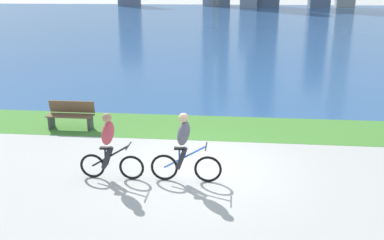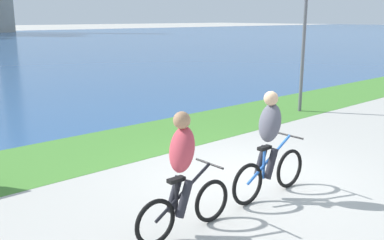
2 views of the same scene
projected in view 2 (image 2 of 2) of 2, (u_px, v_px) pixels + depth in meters
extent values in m
plane|color=#B2AFA8|center=(243.00, 178.00, 7.60)|extent=(300.00, 300.00, 0.00)
cube|color=#478433|center=(139.00, 140.00, 9.97)|extent=(120.00, 2.53, 0.01)
torus|color=black|center=(289.00, 169.00, 7.12)|extent=(0.66, 0.06, 0.66)
torus|color=black|center=(248.00, 184.00, 6.45)|extent=(0.66, 0.06, 0.66)
cylinder|color=blue|center=(269.00, 159.00, 6.70)|extent=(1.02, 0.04, 0.62)
cylinder|color=blue|center=(264.00, 164.00, 6.63)|extent=(0.04, 0.04, 0.48)
cube|color=black|center=(265.00, 148.00, 6.57)|extent=(0.24, 0.10, 0.05)
cylinder|color=black|center=(290.00, 136.00, 6.95)|extent=(0.03, 0.52, 0.03)
ellipsoid|color=#595966|center=(270.00, 123.00, 6.55)|extent=(0.40, 0.36, 0.65)
sphere|color=#D8AD84|center=(271.00, 98.00, 6.46)|extent=(0.22, 0.22, 0.22)
cylinder|color=#26262D|center=(261.00, 160.00, 6.73)|extent=(0.27, 0.11, 0.49)
cylinder|color=#26262D|center=(271.00, 164.00, 6.59)|extent=(0.27, 0.11, 0.49)
torus|color=black|center=(212.00, 201.00, 5.92)|extent=(0.61, 0.06, 0.61)
torus|color=black|center=(155.00, 222.00, 5.30)|extent=(0.61, 0.06, 0.61)
cylinder|color=black|center=(184.00, 192.00, 5.53)|extent=(0.94, 0.04, 0.59)
cylinder|color=black|center=(176.00, 198.00, 5.47)|extent=(0.04, 0.04, 0.46)
cube|color=black|center=(176.00, 180.00, 5.41)|extent=(0.24, 0.10, 0.05)
cylinder|color=black|center=(209.00, 164.00, 5.76)|extent=(0.03, 0.52, 0.03)
ellipsoid|color=#BF3F4C|center=(182.00, 150.00, 5.38)|extent=(0.40, 0.36, 0.65)
sphere|color=#A57A59|center=(182.00, 120.00, 5.29)|extent=(0.22, 0.22, 0.22)
cylinder|color=#26262D|center=(174.00, 194.00, 5.57)|extent=(0.27, 0.11, 0.49)
cylinder|color=#26262D|center=(184.00, 199.00, 5.42)|extent=(0.27, 0.11, 0.49)
cylinder|color=#595960|center=(303.00, 56.00, 12.63)|extent=(0.10, 0.10, 3.35)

